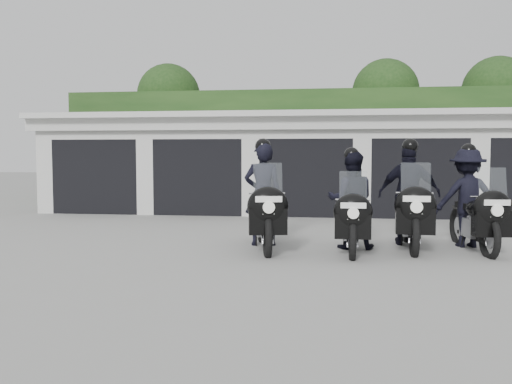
# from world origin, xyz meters

# --- Properties ---
(ground) EXTENTS (80.00, 80.00, 0.00)m
(ground) POSITION_xyz_m (0.00, 0.00, 0.00)
(ground) COLOR gray
(ground) RESTS_ON ground
(garage_block) EXTENTS (16.40, 6.80, 2.96)m
(garage_block) POSITION_xyz_m (-0.00, 8.06, 1.42)
(garage_block) COLOR silver
(garage_block) RESTS_ON ground
(background_vegetation) EXTENTS (20.00, 3.90, 5.80)m
(background_vegetation) POSITION_xyz_m (0.37, 12.92, 2.77)
(background_vegetation) COLOR #1A3814
(background_vegetation) RESTS_ON ground
(police_bike_a) EXTENTS (1.02, 2.43, 2.13)m
(police_bike_a) POSITION_xyz_m (-0.55, 0.34, 0.85)
(police_bike_a) COLOR black
(police_bike_a) RESTS_ON ground
(police_bike_b) EXTENTS (0.89, 2.25, 1.96)m
(police_bike_b) POSITION_xyz_m (1.06, 0.34, 0.82)
(police_bike_b) COLOR black
(police_bike_b) RESTS_ON ground
(police_bike_c) EXTENTS (1.20, 2.46, 2.14)m
(police_bike_c) POSITION_xyz_m (2.19, 0.86, 0.91)
(police_bike_c) COLOR black
(police_bike_c) RESTS_ON ground
(police_bike_d) EXTENTS (1.28, 2.33, 2.03)m
(police_bike_d) POSITION_xyz_m (3.29, 0.83, 0.87)
(police_bike_d) COLOR black
(police_bike_d) RESTS_ON ground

